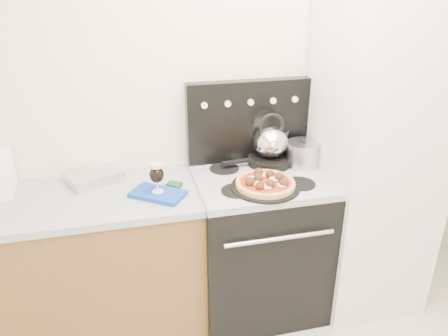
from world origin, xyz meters
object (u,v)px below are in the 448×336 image
object	(u,v)px
pizza	(265,182)
base_cabinet	(74,270)
stove_body	(258,245)
skillet	(270,161)
pizza_pan	(265,187)
oven_mitt	(158,194)
stock_pot	(302,155)
fridge	(372,162)
tea_kettle	(271,139)
beer_glass	(157,178)

from	to	relation	value
pizza	base_cabinet	bearing A→B (deg)	170.93
stove_body	skillet	xyz separation A→B (m)	(0.11, 0.15, 0.50)
pizza_pan	skillet	bearing A→B (deg)	66.57
base_cabinet	oven_mitt	size ratio (longest dim) A/B	5.10
pizza_pan	pizza	size ratio (longest dim) A/B	1.17
skillet	stock_pot	size ratio (longest dim) A/B	1.36
oven_mitt	fridge	bearing A→B (deg)	1.76
oven_mitt	stock_pot	world-z (taller)	stock_pot
pizza_pan	tea_kettle	world-z (taller)	tea_kettle
skillet	base_cabinet	bearing A→B (deg)	-174.04
stock_pot	pizza_pan	bearing A→B (deg)	-143.10
oven_mitt	skillet	bearing A→B (deg)	16.97
fridge	base_cabinet	bearing A→B (deg)	178.41
tea_kettle	stock_pot	xyz separation A→B (m)	(0.18, -0.06, -0.09)
pizza_pan	stock_pot	bearing A→B (deg)	36.90
pizza	tea_kettle	world-z (taller)	tea_kettle
stove_body	fridge	world-z (taller)	fridge
pizza_pan	pizza	bearing A→B (deg)	0.00
skillet	fridge	bearing A→B (deg)	-16.64
stove_body	oven_mitt	world-z (taller)	oven_mitt
oven_mitt	stove_body	bearing A→B (deg)	6.17
pizza_pan	stock_pot	distance (m)	0.40
base_cabinet	beer_glass	world-z (taller)	beer_glass
stove_body	skillet	bearing A→B (deg)	54.33
pizza	skillet	distance (m)	0.33
stove_body	beer_glass	distance (m)	0.83
fridge	tea_kettle	world-z (taller)	fridge
fridge	skillet	world-z (taller)	fridge
oven_mitt	beer_glass	world-z (taller)	beer_glass
oven_mitt	pizza	size ratio (longest dim) A/B	0.87
oven_mitt	pizza	distance (m)	0.59
beer_glass	pizza	bearing A→B (deg)	-8.15
base_cabinet	stock_pot	size ratio (longest dim) A/B	7.42
skillet	oven_mitt	bearing A→B (deg)	-163.03
base_cabinet	pizza_pan	world-z (taller)	pizza_pan
pizza_pan	stock_pot	size ratio (longest dim) A/B	1.95
stove_body	skillet	world-z (taller)	skillet
stove_body	beer_glass	world-z (taller)	beer_glass
tea_kettle	stock_pot	bearing A→B (deg)	-30.96
tea_kettle	pizza	bearing A→B (deg)	-125.20
stock_pot	fridge	bearing A→B (deg)	-15.46
pizza_pan	tea_kettle	xyz separation A→B (m)	(0.13, 0.30, 0.16)
stock_pot	base_cabinet	bearing A→B (deg)	-177.44
stove_body	fridge	size ratio (longest dim) A/B	0.46
stove_body	tea_kettle	bearing A→B (deg)	54.33
pizza_pan	skillet	distance (m)	0.33
beer_glass	stove_body	bearing A→B (deg)	6.17
fridge	pizza	distance (m)	0.73
base_cabinet	fridge	size ratio (longest dim) A/B	0.76
pizza	stock_pot	bearing A→B (deg)	36.90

